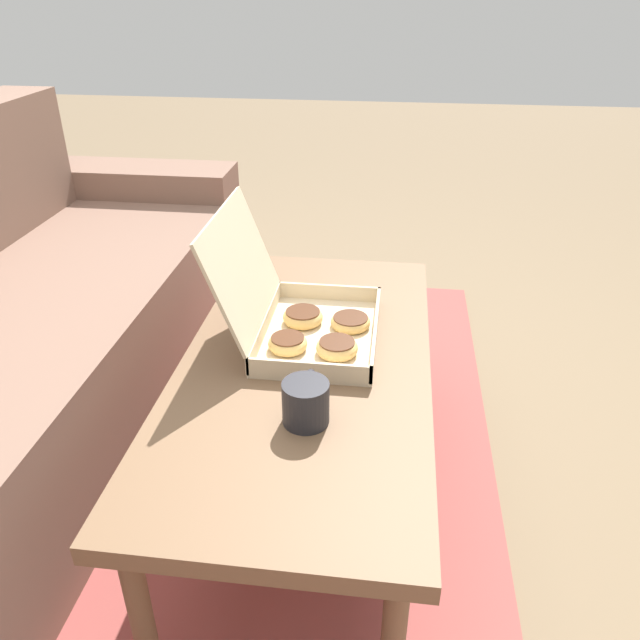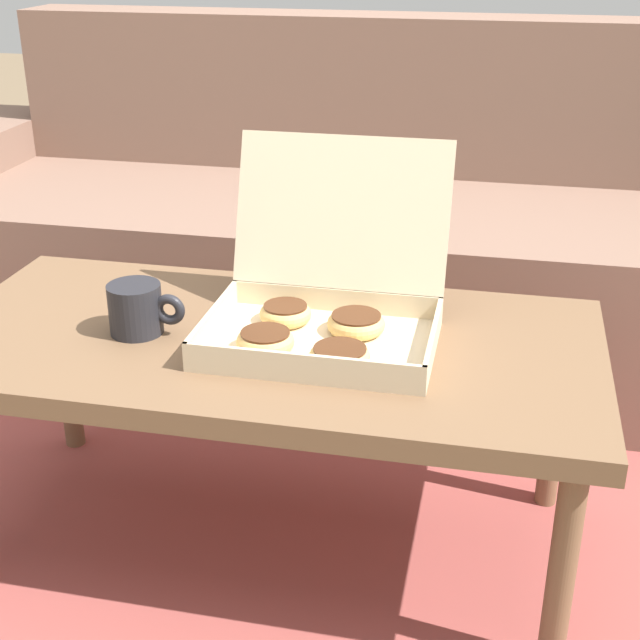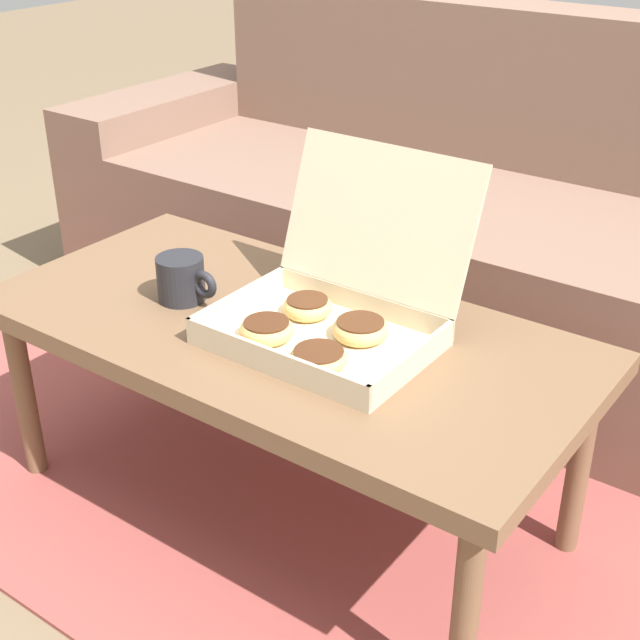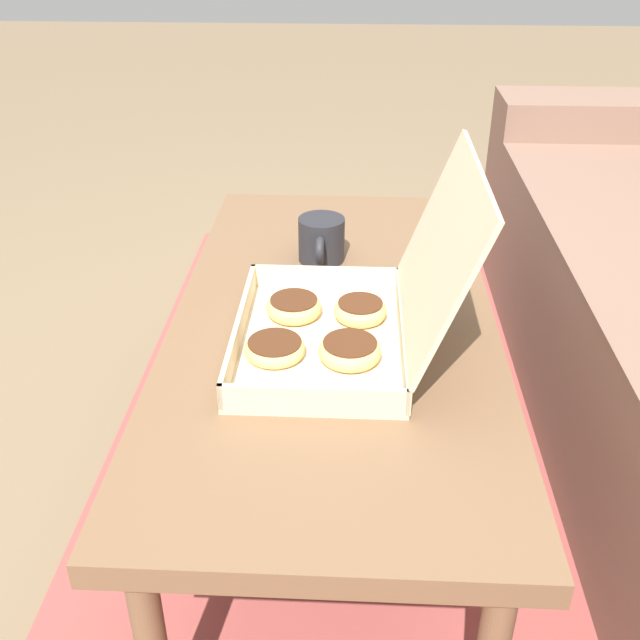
{
  "view_description": "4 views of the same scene",
  "coord_description": "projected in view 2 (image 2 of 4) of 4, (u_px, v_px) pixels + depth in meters",
  "views": [
    {
      "loc": [
        -1.22,
        -0.31,
        1.24
      ],
      "look_at": [
        0.1,
        -0.14,
        0.5
      ],
      "focal_mm": 35.0,
      "sensor_mm": 36.0,
      "label": 1
    },
    {
      "loc": [
        0.4,
        -1.5,
        1.13
      ],
      "look_at": [
        0.1,
        -0.14,
        0.5
      ],
      "focal_mm": 50.0,
      "sensor_mm": 36.0,
      "label": 2
    },
    {
      "loc": [
        0.94,
        -1.29,
        1.25
      ],
      "look_at": [
        0.1,
        -0.14,
        0.5
      ],
      "focal_mm": 50.0,
      "sensor_mm": 36.0,
      "label": 3
    },
    {
      "loc": [
        1.18,
        -0.09,
        1.13
      ],
      "look_at": [
        0.1,
        -0.14,
        0.5
      ],
      "focal_mm": 42.0,
      "sensor_mm": 36.0,
      "label": 4
    }
  ],
  "objects": [
    {
      "name": "ground_plane",
      "position": [
        286.0,
        504.0,
        1.88
      ],
      "size": [
        12.0,
        12.0,
        0.0
      ],
      "primitive_type": "plane",
      "color": "#756047"
    },
    {
      "name": "area_rug",
      "position": [
        316.0,
        429.0,
        2.14
      ],
      "size": [
        2.65,
        1.86,
        0.01
      ],
      "primitive_type": "cube",
      "color": "#994742",
      "rests_on": "ground_plane"
    },
    {
      "name": "couch",
      "position": [
        355.0,
        243.0,
        2.46
      ],
      "size": [
        2.53,
        0.8,
        0.88
      ],
      "color": "#7A5B4C",
      "rests_on": "ground_plane"
    },
    {
      "name": "coffee_table",
      "position": [
        266.0,
        357.0,
        1.6
      ],
      "size": [
        1.19,
        0.58,
        0.45
      ],
      "color": "brown",
      "rests_on": "ground_plane"
    },
    {
      "name": "pastry_box",
      "position": [
        322.0,
        306.0,
        1.56
      ],
      "size": [
        0.4,
        0.38,
        0.32
      ],
      "color": "beige",
      "rests_on": "coffee_table"
    },
    {
      "name": "coffee_mug",
      "position": [
        138.0,
        309.0,
        1.58
      ],
      "size": [
        0.14,
        0.1,
        0.09
      ],
      "color": "#232328",
      "rests_on": "coffee_table"
    }
  ]
}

